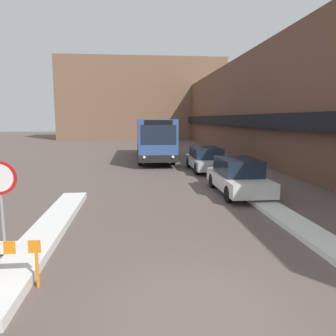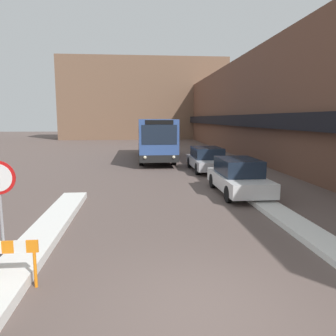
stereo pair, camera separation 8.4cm
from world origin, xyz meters
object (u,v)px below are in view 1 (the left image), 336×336
(parked_car_back, at_px, (206,159))
(construction_barricade, at_px, (10,255))
(city_bus, at_px, (154,138))
(stop_sign, at_px, (0,189))
(parked_car_front, at_px, (238,176))

(parked_car_back, bearing_deg, construction_barricade, -115.96)
(construction_barricade, bearing_deg, city_bus, 79.17)
(stop_sign, bearing_deg, construction_barricade, -64.54)
(parked_car_back, height_order, construction_barricade, parked_car_back)
(parked_car_front, bearing_deg, city_bus, 103.24)
(parked_car_back, xyz_separation_m, construction_barricade, (-6.69, -13.73, -0.06))
(parked_car_back, bearing_deg, stop_sign, -120.70)
(city_bus, bearing_deg, parked_car_front, -76.76)
(city_bus, distance_m, stop_sign, 18.87)
(parked_car_front, relative_size, stop_sign, 1.92)
(parked_car_front, height_order, construction_barricade, parked_car_front)
(parked_car_back, relative_size, construction_barricade, 4.24)
(construction_barricade, bearing_deg, parked_car_back, 64.04)
(parked_car_front, xyz_separation_m, construction_barricade, (-6.69, -7.34, -0.08))
(city_bus, relative_size, construction_barricade, 9.86)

